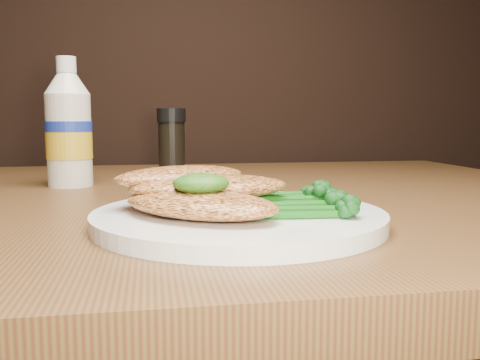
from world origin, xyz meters
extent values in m
cylinder|color=white|center=(0.09, 0.84, 0.76)|extent=(0.25, 0.25, 0.01)
ellipsoid|color=#E78749|center=(0.05, 0.81, 0.77)|extent=(0.15, 0.14, 0.02)
ellipsoid|color=#E78749|center=(0.06, 0.85, 0.78)|extent=(0.14, 0.08, 0.02)
ellipsoid|color=#E78749|center=(0.04, 0.88, 0.79)|extent=(0.14, 0.11, 0.02)
ellipsoid|color=black|center=(0.05, 0.82, 0.79)|extent=(0.05, 0.05, 0.02)
camera|label=1|loc=(0.01, 0.40, 0.84)|focal=39.03mm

